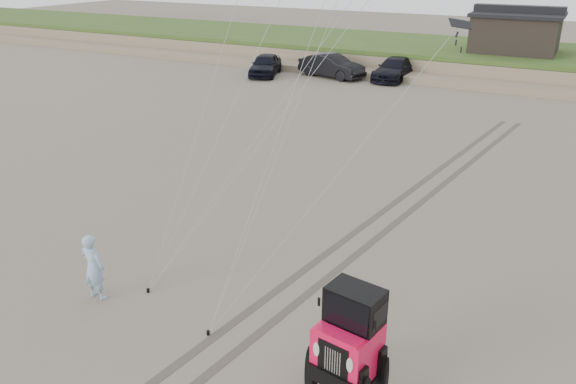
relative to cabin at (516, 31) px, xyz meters
name	(u,v)px	position (x,y,z in m)	size (l,w,h in m)	color
ground	(210,323)	(-2.00, -37.00, -3.24)	(160.00, 160.00, 0.00)	#6B6054
dune_ridge	(485,60)	(-2.00, 0.50, -2.42)	(160.00, 14.25, 1.73)	#7A6B54
cabin	(516,31)	(0.00, 0.00, 0.00)	(6.40, 5.40, 3.35)	black
truck_a	(265,65)	(-16.48, -9.21, -2.43)	(1.91, 4.74, 1.62)	black
truck_b	(332,66)	(-11.72, -7.52, -2.39)	(1.80, 5.17, 1.70)	black
truck_c	(394,69)	(-7.29, -6.11, -2.46)	(2.17, 5.34, 1.55)	black
jeep	(347,359)	(2.04, -37.85, -2.19)	(2.43, 5.63, 2.10)	#F91045
man	(93,267)	(-5.36, -37.48, -2.29)	(0.69, 0.46, 1.90)	#829BC9
stake_main	(148,290)	(-4.32, -36.66, -3.18)	(0.08, 0.08, 0.12)	black
stake_aux	(208,333)	(-1.76, -37.42, -3.18)	(0.08, 0.08, 0.12)	black
tire_tracks	(388,218)	(0.00, -29.00, -3.23)	(5.22, 29.74, 0.01)	#4C443D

